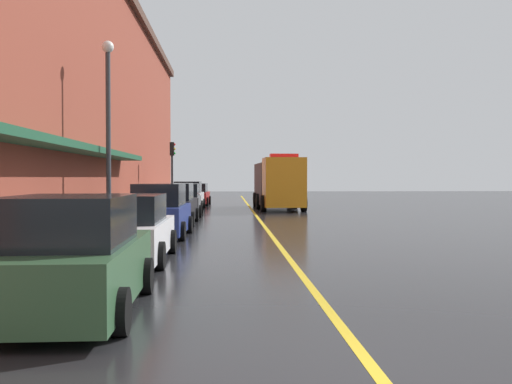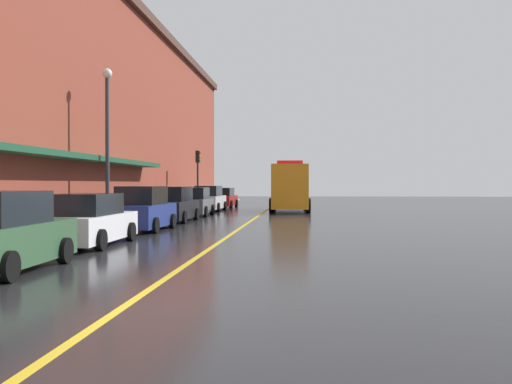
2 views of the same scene
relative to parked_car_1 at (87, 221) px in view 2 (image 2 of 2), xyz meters
The scene contains 16 objects.
ground_plane 16.51m from the parked_car_1, 75.93° to the left, with size 112.00×112.00×0.00m, color #232326.
sidewalk_left 16.16m from the parked_car_1, 97.80° to the left, with size 2.40×70.00×0.15m, color #9E9B93.
lane_center_stripe 16.51m from the parked_car_1, 75.93° to the left, with size 0.16×70.00×0.01m, color gold.
brick_building_left 18.69m from the parked_car_1, 122.54° to the left, with size 13.52×64.00×13.02m.
parked_car_1 is the anchor object (origin of this frame).
parked_car_2 5.91m from the parked_car_1, 88.75° to the left, with size 2.05×4.37×1.85m.
parked_car_3 11.58m from the parked_car_1, 89.72° to the left, with size 2.10×4.87×1.81m.
parked_car_4 17.19m from the parked_car_1, 89.62° to the left, with size 2.01×4.39×1.73m.
parked_car_5 23.47m from the parked_car_1, 90.10° to the left, with size 2.04×4.84×1.80m.
parked_car_6 29.13m from the parked_car_1, 89.71° to the left, with size 2.12×4.45×1.62m.
utility_truck 24.40m from the parked_car_1, 76.39° to the left, with size 2.94×8.88×3.47m.
parking_meter_0 1.41m from the parked_car_1, 166.24° to the right, with size 0.14×0.18×1.33m.
parking_meter_1 17.73m from the parked_car_1, 94.34° to the left, with size 0.14×0.18×1.33m.
parking_meter_2 1.42m from the parked_car_1, 164.53° to the right, with size 0.14×0.18×1.33m.
street_lamp_left 8.55m from the parked_car_1, 104.53° to the left, with size 0.44×0.44×6.94m.
traffic_light_near 25.94m from the parked_car_1, 92.84° to the left, with size 0.38×0.36×4.30m.
Camera 2 is at (2.89, -8.93, 1.96)m, focal length 41.07 mm.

